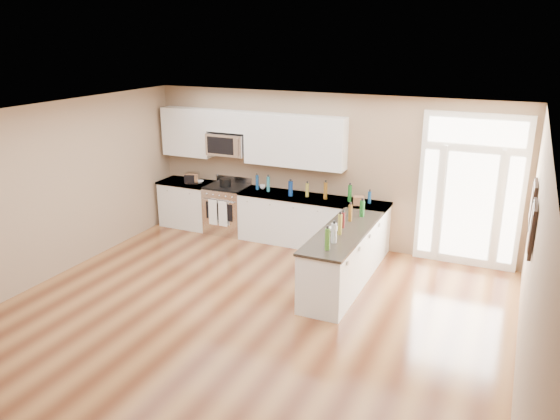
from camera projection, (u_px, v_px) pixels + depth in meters
The scene contains 20 objects.
ground at pixel (219, 343), 7.02m from camera, with size 8.00×8.00×0.00m, color #5B2E19.
room_shell at pixel (214, 218), 6.49m from camera, with size 8.00×8.00×8.00m.
back_cabinet_left at pixel (188, 205), 11.21m from camera, with size 1.10×0.66×0.94m.
back_cabinet_right at pixel (311, 223), 10.14m from camera, with size 2.85×0.66×0.94m.
peninsula_cabinet at pixel (343, 261), 8.46m from camera, with size 0.69×2.32×0.94m.
upper_cabinet_left at pixel (188, 132), 10.88m from camera, with size 1.04×0.33×0.95m, color silver.
upper_cabinet_right at pixel (295, 141), 9.97m from camera, with size 1.94×0.33×0.95m, color silver.
upper_cabinet_short at pixel (228, 121), 10.43m from camera, with size 0.82×0.33×0.40m, color silver.
microwave at pixel (228, 144), 10.53m from camera, with size 0.78×0.41×0.42m.
entry_door at pixel (470, 191), 9.04m from camera, with size 1.70×0.10×2.60m.
wall_art_near at pixel (533, 204), 7.04m from camera, with size 0.05×0.58×0.58m.
wall_art_far at pixel (532, 228), 6.18m from camera, with size 0.05×0.58×0.58m.
kitchen_range at pixel (228, 209), 10.83m from camera, with size 0.80×0.70×1.08m.
stockpot at pixel (225, 182), 10.64m from camera, with size 0.23×0.23×0.17m, color black.
toaster_oven at pixel (192, 178), 10.87m from camera, with size 0.26×0.20×0.22m, color silver.
cardboard_box at pixel (359, 201), 9.52m from camera, with size 0.19×0.14×0.15m, color brown.
bowl_left at pixel (199, 182), 10.93m from camera, with size 0.18×0.18×0.04m, color white.
bowl_peninsula at pixel (334, 229), 8.29m from camera, with size 0.17×0.17×0.05m, color white.
cup_counter at pixel (262, 187), 10.51m from camera, with size 0.11×0.11×0.08m, color white.
counter_bottles at pixel (323, 205), 9.09m from camera, with size 2.36×2.43×0.32m.
Camera 1 is at (3.25, -5.27, 3.81)m, focal length 35.00 mm.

